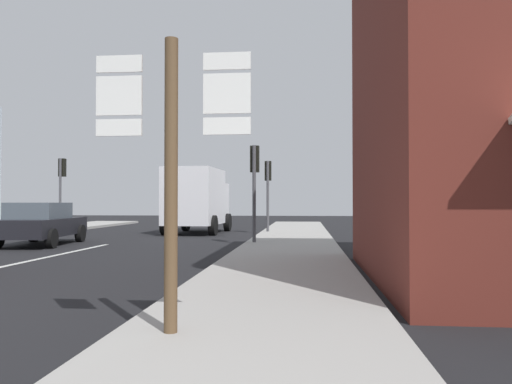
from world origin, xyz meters
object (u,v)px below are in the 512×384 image
at_px(delivery_truck, 197,199).
at_px(traffic_light_near_right, 255,172).
at_px(sedan_far, 41,223).
at_px(route_sign_post, 171,162).
at_px(traffic_light_far_left, 62,178).
at_px(traffic_light_far_right, 268,180).

relative_size(delivery_truck, traffic_light_near_right, 1.49).
bearing_deg(sedan_far, route_sign_post, -56.38).
height_order(route_sign_post, traffic_light_near_right, traffic_light_near_right).
distance_m(sedan_far, traffic_light_far_left, 8.30).
xyz_separation_m(delivery_truck, traffic_light_far_left, (-6.99, 0.43, 1.07)).
xyz_separation_m(delivery_truck, route_sign_post, (3.73, -18.66, 0.26)).
height_order(sedan_far, delivery_truck, delivery_truck).
bearing_deg(traffic_light_far_right, delivery_truck, 173.45).
bearing_deg(delivery_truck, route_sign_post, -78.69).
bearing_deg(traffic_light_near_right, traffic_light_far_left, 145.63).
relative_size(delivery_truck, route_sign_post, 1.59).
height_order(traffic_light_far_right, traffic_light_far_left, traffic_light_far_left).
xyz_separation_m(traffic_light_far_right, traffic_light_far_left, (-10.41, 0.82, 0.21)).
distance_m(sedan_far, traffic_light_near_right, 7.62).
height_order(sedan_far, traffic_light_far_right, traffic_light_far_right).
xyz_separation_m(route_sign_post, traffic_light_far_left, (-10.72, 19.09, 0.81)).
bearing_deg(traffic_light_near_right, delivery_truck, 117.05).
distance_m(sedan_far, delivery_truck, 8.15).
relative_size(route_sign_post, traffic_light_far_right, 0.94).
relative_size(traffic_light_far_right, traffic_light_near_right, 0.99).
height_order(route_sign_post, traffic_light_far_left, traffic_light_far_left).
height_order(traffic_light_far_right, traffic_light_near_right, traffic_light_near_right).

